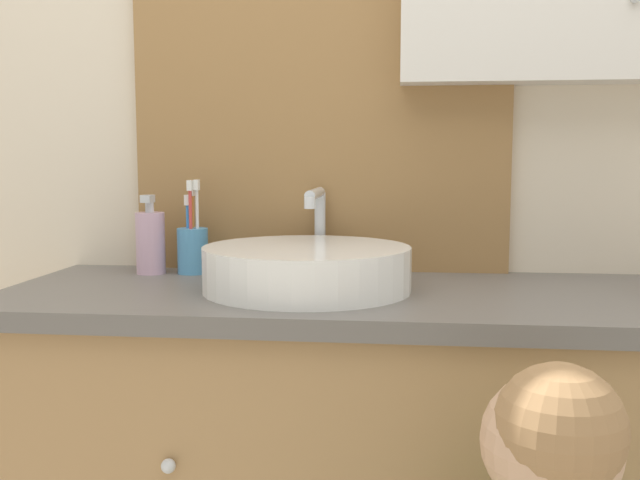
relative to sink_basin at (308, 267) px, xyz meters
name	(u,v)px	position (x,y,z in m)	size (l,w,h in m)	color
wall_back	(382,100)	(0.13, 0.28, 0.33)	(3.20, 0.18, 2.50)	beige
sink_basin	(308,267)	(0.00, 0.00, 0.00)	(0.39, 0.44, 0.19)	white
toothbrush_holder	(193,247)	(-0.27, 0.17, 0.01)	(0.07, 0.07, 0.20)	#4C93C6
soap_dispenser	(150,242)	(-0.36, 0.15, 0.02)	(0.06, 0.06, 0.17)	#CCA3BC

